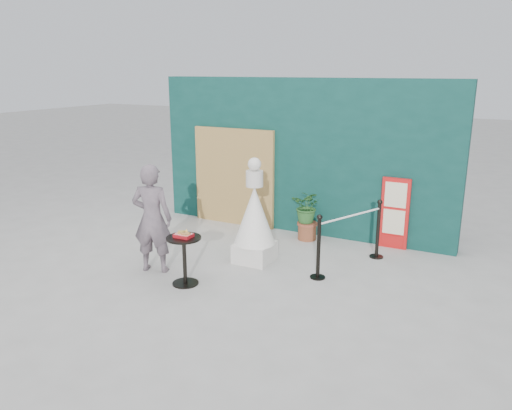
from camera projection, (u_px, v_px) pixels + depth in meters
name	position (u px, v px, depth m)	size (l,w,h in m)	color
ground	(219.00, 289.00, 7.41)	(60.00, 60.00, 0.00)	#ADAAA5
back_wall	(301.00, 157.00, 9.72)	(6.00, 0.30, 3.00)	#0B332E
bamboo_fence	(234.00, 177.00, 10.28)	(1.80, 0.08, 2.00)	tan
woman	(152.00, 219.00, 7.86)	(0.64, 0.42, 1.75)	slate
menu_board	(395.00, 213.00, 8.94)	(0.50, 0.07, 1.30)	red
statue	(255.00, 220.00, 8.29)	(0.69, 0.69, 1.78)	silver
cafe_table	(184.00, 253.00, 7.45)	(0.52, 0.52, 0.75)	black
food_basket	(184.00, 235.00, 7.38)	(0.26, 0.19, 0.11)	#AB121A
planter	(308.00, 211.00, 9.41)	(0.57, 0.50, 0.97)	brown
stanchion_barrier	(350.00, 239.00, 8.10)	(0.84, 1.54, 1.03)	black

